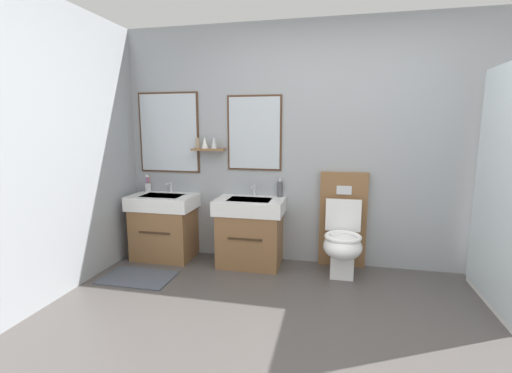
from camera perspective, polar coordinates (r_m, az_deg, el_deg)
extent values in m
cube|color=#4C4744|center=(2.53, 11.83, -27.24)|extent=(6.05, 4.86, 0.10)
cube|color=#999EA3|center=(3.81, 12.89, 6.34)|extent=(4.85, 0.12, 2.52)
cube|color=#4C301E|center=(4.17, -13.79, 8.36)|extent=(0.71, 0.02, 0.89)
cube|color=silver|center=(4.16, -13.85, 8.36)|extent=(0.67, 0.01, 0.85)
cube|color=#4C301E|center=(3.84, -0.27, 8.55)|extent=(0.59, 0.02, 0.80)
cube|color=silver|center=(3.83, -0.30, 8.55)|extent=(0.55, 0.01, 0.76)
cube|color=brown|center=(3.91, -7.62, 5.90)|extent=(0.36, 0.14, 0.02)
cylinder|color=gray|center=(3.95, -9.35, 6.89)|extent=(0.05, 0.05, 0.11)
cone|color=white|center=(3.91, -8.22, 7.00)|extent=(0.07, 0.07, 0.13)
cone|color=silver|center=(3.90, -6.76, 7.03)|extent=(0.07, 0.07, 0.13)
cube|color=#474C56|center=(3.77, -18.38, -13.65)|extent=(0.68, 0.44, 0.01)
cube|color=brown|center=(4.16, -14.38, -7.18)|extent=(0.64, 0.47, 0.56)
cube|color=#3B2919|center=(3.94, -16.00, -7.18)|extent=(0.35, 0.01, 0.02)
cube|color=white|center=(4.07, -14.59, -2.35)|extent=(0.71, 0.49, 0.15)
cube|color=silver|center=(4.04, -14.82, -1.60)|extent=(0.44, 0.27, 0.03)
cylinder|color=silver|center=(4.22, -13.48, -0.09)|extent=(0.03, 0.03, 0.11)
cylinder|color=silver|center=(4.16, -13.83, 0.43)|extent=(0.02, 0.11, 0.02)
cube|color=brown|center=(3.83, -0.91, -8.34)|extent=(0.64, 0.47, 0.56)
cube|color=#3B2919|center=(3.59, -1.81, -8.46)|extent=(0.35, 0.01, 0.02)
cube|color=white|center=(3.73, -0.93, -3.11)|extent=(0.71, 0.49, 0.15)
cube|color=silver|center=(3.69, -1.04, -2.30)|extent=(0.44, 0.27, 0.03)
cylinder|color=silver|center=(3.89, -0.27, -0.63)|extent=(0.03, 0.03, 0.11)
cylinder|color=silver|center=(3.83, -0.45, -0.06)|extent=(0.02, 0.11, 0.02)
cube|color=brown|center=(3.86, 13.72, -5.12)|extent=(0.48, 0.10, 1.00)
cube|color=silver|center=(3.73, 13.93, -0.58)|extent=(0.15, 0.01, 0.09)
cube|color=white|center=(3.70, 13.59, -11.10)|extent=(0.22, 0.30, 0.34)
ellipsoid|color=white|center=(3.58, 13.71, -9.30)|extent=(0.37, 0.46, 0.24)
torus|color=white|center=(3.55, 13.77, -7.85)|extent=(0.35, 0.35, 0.04)
cube|color=white|center=(3.72, 13.81, -4.49)|extent=(0.35, 0.03, 0.33)
cylinder|color=silver|center=(4.32, -16.93, -0.12)|extent=(0.07, 0.07, 0.09)
cylinder|color=#DB3847|center=(4.31, -16.79, 0.55)|extent=(0.03, 0.02, 0.16)
cube|color=white|center=(4.31, -16.95, 1.60)|extent=(0.02, 0.02, 0.03)
cylinder|color=purple|center=(4.32, -17.16, 0.59)|extent=(0.02, 0.02, 0.16)
cube|color=white|center=(4.30, -17.17, 1.65)|extent=(0.01, 0.02, 0.03)
cylinder|color=#4C4C51|center=(3.82, 3.84, -0.43)|extent=(0.06, 0.06, 0.17)
cylinder|color=silver|center=(3.80, 3.86, 1.06)|extent=(0.02, 0.02, 0.04)
cube|color=silver|center=(3.39, 34.42, 0.09)|extent=(0.02, 0.95, 1.90)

